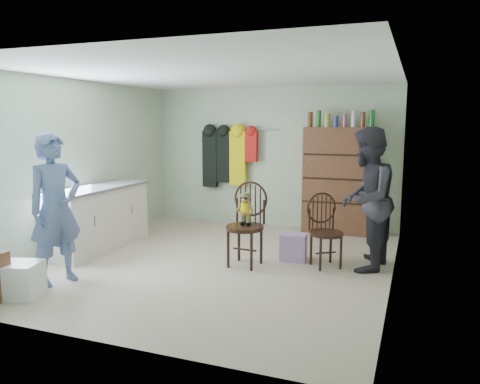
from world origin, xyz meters
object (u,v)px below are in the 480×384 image
at_px(counter, 97,218).
at_px(chair_far, 325,227).
at_px(dresser, 339,180).
at_px(chair_front, 246,218).

bearing_deg(counter, chair_far, 6.25).
bearing_deg(dresser, counter, -144.32).
xyz_separation_m(counter, chair_front, (2.35, 0.05, 0.17)).
height_order(chair_front, dresser, dresser).
xyz_separation_m(counter, dresser, (3.20, 2.30, 0.44)).
xyz_separation_m(chair_far, dresser, (-0.12, 1.93, 0.40)).
bearing_deg(dresser, chair_front, -110.72).
bearing_deg(chair_front, chair_far, 21.41).
bearing_deg(counter, chair_front, 1.18).
bearing_deg(chair_front, counter, -175.36).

